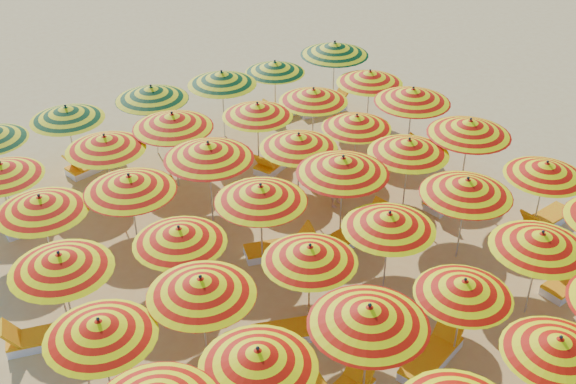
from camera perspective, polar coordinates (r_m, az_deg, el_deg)
The scene contains 52 objects.
ground at distance 18.12m, azimuth 0.82°, elevation -5.00°, with size 120.00×120.00×0.00m, color tan.
umbrella_3 at distance 13.90m, azimuth 20.60°, elevation -11.33°, with size 2.25×2.25×2.13m.
umbrella_7 at distance 12.72m, azimuth -2.39°, elevation -12.98°, with size 2.42×2.42×2.24m.
umbrella_8 at distance 13.34m, azimuth 6.42°, elevation -9.67°, with size 2.93×2.93×2.41m.
umbrella_9 at distance 14.68m, azimuth 13.75°, elevation -7.37°, with size 2.00×2.00×2.09m.
umbrella_10 at distance 16.14m, azimuth 19.37°, elevation -3.66°, with size 2.32×2.32×2.27m.
umbrella_12 at distance 13.68m, azimuth -14.67°, elevation -10.40°, with size 2.69×2.69×2.22m.
umbrella_13 at distance 14.12m, azimuth -6.89°, elevation -7.40°, with size 2.70×2.70×2.30m.
umbrella_14 at distance 15.04m, azimuth 1.74°, elevation -4.89°, with size 2.30×2.30×2.16m.
umbrella_15 at distance 16.04m, azimuth 8.00°, elevation -2.29°, with size 2.35×2.35×2.23m.
umbrella_16 at distance 17.41m, azimuth 13.95°, elevation 0.40°, with size 2.27×2.27×2.33m.
umbrella_17 at distance 18.99m, azimuth 19.71°, elevation 1.68°, with size 2.50×2.50×2.16m.
umbrella_18 at distance 15.36m, azimuth -17.57°, elevation -5.28°, with size 2.40×2.40×2.27m.
umbrella_19 at distance 15.69m, azimuth -8.59°, elevation -3.40°, with size 2.49×2.49×2.18m.
umbrella_20 at distance 16.67m, azimuth -2.17°, elevation -0.11°, with size 2.89×2.89×2.33m.
umbrella_21 at distance 17.61m, azimuth 4.36°, elevation 2.12°, with size 2.74×2.74×2.44m.
umbrella_22 at distance 18.96m, azimuth 9.53°, elevation 3.55°, with size 2.26×2.26×2.26m.
umbrella_23 at distance 19.99m, azimuth 14.16°, elevation 4.97°, with size 2.76×2.76×2.40m.
umbrella_24 at distance 17.33m, azimuth -18.97°, elevation -0.90°, with size 2.66×2.66×2.26m.
umbrella_25 at distance 17.40m, azimuth -12.41°, elevation 0.67°, with size 2.47×2.47×2.35m.
umbrella_26 at distance 18.29m, azimuth -6.31°, elevation 3.24°, with size 2.86×2.86×2.44m.
umbrella_27 at distance 19.05m, azimuth 0.85°, elevation 4.03°, with size 2.62×2.62×2.22m.
umbrella_28 at distance 20.37m, azimuth 5.44°, elevation 5.56°, with size 2.21×2.21×2.10m.
umbrella_29 at distance 21.54m, azimuth 9.83°, elevation 7.53°, with size 2.40×2.40×2.39m.
umbrella_30 at distance 19.24m, azimuth -21.69°, elevation 1.63°, with size 2.13×2.13×2.15m.
umbrella_31 at distance 19.52m, azimuth -14.27°, elevation 3.80°, with size 2.50×2.50×2.25m.
umbrella_32 at distance 20.05m, azimuth -9.12°, elevation 5.58°, with size 2.62×2.62×2.37m.
umbrella_33 at distance 20.81m, azimuth -2.43°, elevation 6.50°, with size 2.09×2.09×2.18m.
umbrella_34 at distance 21.66m, azimuth 2.02°, elevation 7.66°, with size 2.34×2.34×2.20m.
umbrella_35 at distance 22.97m, azimuth 6.48°, elevation 9.02°, with size 2.56×2.56×2.22m.
umbrella_37 at distance 21.43m, azimuth -17.10°, elevation 5.98°, with size 2.25×2.25×2.23m.
umbrella_38 at distance 21.91m, azimuth -10.74°, elevation 7.69°, with size 2.19×2.19×2.32m.
umbrella_39 at distance 22.68m, azimuth -5.25°, elevation 8.95°, with size 2.75×2.75×2.29m.
umbrella_40 at distance 23.85m, azimuth -1.04°, elevation 9.84°, with size 2.56×2.56×2.09m.
umbrella_41 at distance 24.58m, azimuth 3.71°, elevation 11.24°, with size 2.39×2.39×2.43m.
lounger_5 at distance 15.57m, azimuth 11.30°, elevation -12.62°, with size 1.83×1.11×0.69m.
lounger_6 at distance 18.39m, azimuth 21.58°, elevation -6.47°, with size 1.79×0.79×0.69m.
lounger_7 at distance 15.84m, azimuth 0.49°, elevation -10.89°, with size 1.83×1.10×0.69m.
lounger_8 at distance 20.26m, azimuth 19.63°, elevation -2.12°, with size 1.79×0.79×0.69m.
lounger_9 at distance 16.52m, azimuth -18.59°, elevation -10.82°, with size 1.82×0.97×0.69m.
lounger_10 at distance 18.08m, azimuth -0.58°, elevation -4.48°, with size 1.82×1.02×0.69m.
lounger_11 at distance 18.88m, azimuth 5.91°, elevation -2.88°, with size 1.81×0.90×0.69m.
lounger_12 at distance 20.45m, azimuth 12.63°, elevation -0.52°, with size 1.82×0.93×0.69m.
lounger_13 at distance 20.98m, azimuth 3.67°, elevation 1.20°, with size 1.82×0.93×0.69m.
lounger_14 at distance 22.19m, azimuth 8.22°, elevation 2.79°, with size 1.79×0.79×0.69m.
lounger_15 at distance 20.15m, azimuth -19.31°, elevation -2.26°, with size 1.77×0.69×0.69m.
lounger_16 at distance 20.69m, azimuth -12.45°, elevation -0.07°, with size 1.81×0.86×0.69m.
lounger_17 at distance 21.70m, azimuth -0.89°, elevation 2.41°, with size 1.82×1.24×0.69m.
lounger_18 at distance 22.33m, azimuth -15.12°, elevation 2.13°, with size 1.82×1.01×0.69m.
lounger_19 at distance 24.84m, azimuth -0.09°, elevation 6.53°, with size 1.79×0.79×0.69m.
lounger_20 at distance 25.00m, azimuth 2.78°, elevation 6.68°, with size 1.79×0.77×0.69m.
beachgoer_a at distance 19.65m, azimuth 3.90°, elevation 0.64°, with size 0.50×0.33×1.36m, color tan.
Camera 1 is at (-7.66, -12.16, 11.03)m, focal length 45.00 mm.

